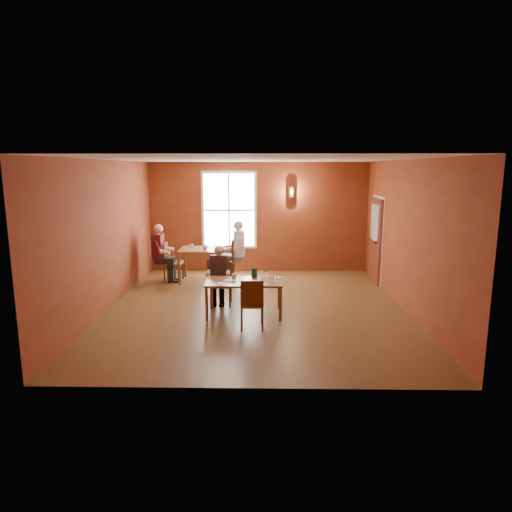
{
  "coord_description": "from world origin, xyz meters",
  "views": [
    {
      "loc": [
        0.17,
        -9.02,
        2.83
      ],
      "look_at": [
        0.0,
        0.2,
        1.05
      ],
      "focal_mm": 32.0,
      "sensor_mm": 36.0,
      "label": 1
    }
  ],
  "objects_px": {
    "diner_main": "(222,278)",
    "diner_maroon": "(172,253)",
    "chair_diner_white": "(225,260)",
    "chair_empty": "(252,303)",
    "second_table": "(199,265)",
    "chair_diner_maroon": "(174,262)",
    "main_table": "(244,298)",
    "chair_diner_main": "(222,284)",
    "diner_white": "(226,252)"
  },
  "relations": [
    {
      "from": "chair_diner_white",
      "to": "chair_diner_maroon",
      "type": "bearing_deg",
      "value": 90.0
    },
    {
      "from": "chair_diner_white",
      "to": "diner_maroon",
      "type": "distance_m",
      "value": 1.34
    },
    {
      "from": "chair_diner_white",
      "to": "chair_diner_maroon",
      "type": "xyz_separation_m",
      "value": [
        -1.3,
        0.0,
        -0.05
      ]
    },
    {
      "from": "chair_diner_main",
      "to": "chair_diner_white",
      "type": "distance_m",
      "value": 2.09
    },
    {
      "from": "diner_main",
      "to": "diner_maroon",
      "type": "bearing_deg",
      "value": -55.48
    },
    {
      "from": "chair_empty",
      "to": "chair_diner_maroon",
      "type": "bearing_deg",
      "value": 118.98
    },
    {
      "from": "chair_diner_main",
      "to": "chair_empty",
      "type": "bearing_deg",
      "value": 115.76
    },
    {
      "from": "chair_empty",
      "to": "diner_maroon",
      "type": "height_order",
      "value": "diner_maroon"
    },
    {
      "from": "chair_empty",
      "to": "chair_diner_white",
      "type": "distance_m",
      "value": 3.56
    },
    {
      "from": "main_table",
      "to": "chair_diner_main",
      "type": "distance_m",
      "value": 0.83
    },
    {
      "from": "chair_diner_maroon",
      "to": "diner_maroon",
      "type": "xyz_separation_m",
      "value": [
        -0.03,
        0.0,
        0.21
      ]
    },
    {
      "from": "diner_white",
      "to": "chair_diner_maroon",
      "type": "xyz_separation_m",
      "value": [
        -1.33,
        0.0,
        -0.25
      ]
    },
    {
      "from": "main_table",
      "to": "diner_main",
      "type": "bearing_deg",
      "value": 128.88
    },
    {
      "from": "main_table",
      "to": "diner_maroon",
      "type": "xyz_separation_m",
      "value": [
        -1.95,
        2.73,
        0.36
      ]
    },
    {
      "from": "chair_diner_main",
      "to": "diner_white",
      "type": "height_order",
      "value": "diner_white"
    },
    {
      "from": "diner_main",
      "to": "chair_empty",
      "type": "xyz_separation_m",
      "value": [
        0.67,
        -1.36,
        -0.13
      ]
    },
    {
      "from": "diner_main",
      "to": "chair_diner_white",
      "type": "relative_size",
      "value": 1.09
    },
    {
      "from": "chair_empty",
      "to": "chair_diner_maroon",
      "type": "distance_m",
      "value": 4.05
    },
    {
      "from": "main_table",
      "to": "diner_maroon",
      "type": "height_order",
      "value": "diner_maroon"
    },
    {
      "from": "second_table",
      "to": "chair_diner_maroon",
      "type": "height_order",
      "value": "chair_diner_maroon"
    },
    {
      "from": "chair_diner_white",
      "to": "diner_maroon",
      "type": "xyz_separation_m",
      "value": [
        -1.33,
        0.0,
        0.16
      ]
    },
    {
      "from": "chair_empty",
      "to": "chair_diner_white",
      "type": "bearing_deg",
      "value": 100.73
    },
    {
      "from": "main_table",
      "to": "chair_diner_maroon",
      "type": "distance_m",
      "value": 3.34
    },
    {
      "from": "chair_diner_white",
      "to": "diner_white",
      "type": "relative_size",
      "value": 0.73
    },
    {
      "from": "chair_empty",
      "to": "second_table",
      "type": "xyz_separation_m",
      "value": [
        -1.44,
        3.47,
        -0.04
      ]
    },
    {
      "from": "main_table",
      "to": "chair_diner_maroon",
      "type": "height_order",
      "value": "chair_diner_maroon"
    },
    {
      "from": "main_table",
      "to": "second_table",
      "type": "xyz_separation_m",
      "value": [
        -1.27,
        2.73,
        0.07
      ]
    },
    {
      "from": "main_table",
      "to": "chair_empty",
      "type": "height_order",
      "value": "chair_empty"
    },
    {
      "from": "chair_empty",
      "to": "diner_maroon",
      "type": "relative_size",
      "value": 0.65
    },
    {
      "from": "chair_diner_white",
      "to": "diner_white",
      "type": "height_order",
      "value": "diner_white"
    },
    {
      "from": "main_table",
      "to": "chair_diner_maroon",
      "type": "bearing_deg",
      "value": 125.14
    },
    {
      "from": "second_table",
      "to": "main_table",
      "type": "bearing_deg",
      "value": -65.03
    },
    {
      "from": "diner_maroon",
      "to": "chair_empty",
      "type": "bearing_deg",
      "value": 31.45
    },
    {
      "from": "second_table",
      "to": "diner_maroon",
      "type": "xyz_separation_m",
      "value": [
        -0.68,
        0.0,
        0.29
      ]
    },
    {
      "from": "diner_main",
      "to": "chair_diner_maroon",
      "type": "distance_m",
      "value": 2.55
    },
    {
      "from": "diner_main",
      "to": "diner_maroon",
      "type": "height_order",
      "value": "diner_maroon"
    },
    {
      "from": "diner_main",
      "to": "diner_maroon",
      "type": "xyz_separation_m",
      "value": [
        -1.45,
        2.11,
        0.11
      ]
    },
    {
      "from": "chair_empty",
      "to": "chair_diner_white",
      "type": "relative_size",
      "value": 0.85
    },
    {
      "from": "second_table",
      "to": "diner_main",
      "type": "bearing_deg",
      "value": -69.91
    },
    {
      "from": "diner_main",
      "to": "main_table",
      "type": "bearing_deg",
      "value": 128.88
    },
    {
      "from": "diner_maroon",
      "to": "chair_diner_main",
      "type": "bearing_deg",
      "value": 34.9
    },
    {
      "from": "diner_white",
      "to": "diner_maroon",
      "type": "xyz_separation_m",
      "value": [
        -1.36,
        0.0,
        -0.03
      ]
    },
    {
      "from": "diner_main",
      "to": "second_table",
      "type": "distance_m",
      "value": 2.26
    },
    {
      "from": "main_table",
      "to": "second_table",
      "type": "height_order",
      "value": "second_table"
    },
    {
      "from": "main_table",
      "to": "chair_empty",
      "type": "bearing_deg",
      "value": -77.11
    },
    {
      "from": "chair_empty",
      "to": "diner_maroon",
      "type": "distance_m",
      "value": 4.07
    },
    {
      "from": "diner_white",
      "to": "chair_diner_white",
      "type": "bearing_deg",
      "value": 90.0
    },
    {
      "from": "main_table",
      "to": "diner_maroon",
      "type": "distance_m",
      "value": 3.38
    },
    {
      "from": "chair_diner_main",
      "to": "second_table",
      "type": "bearing_deg",
      "value": -69.64
    },
    {
      "from": "diner_white",
      "to": "diner_maroon",
      "type": "distance_m",
      "value": 1.36
    }
  ]
}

